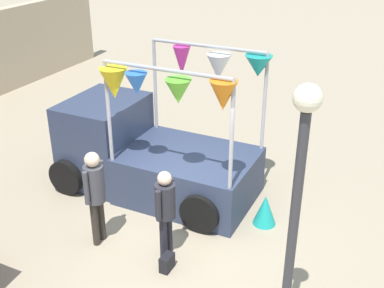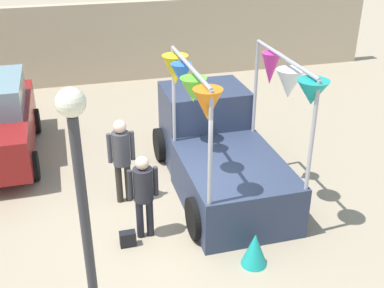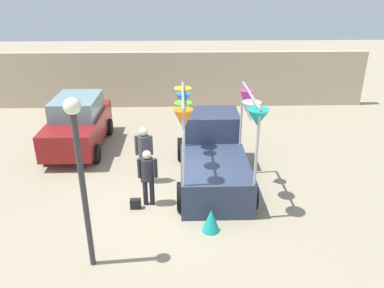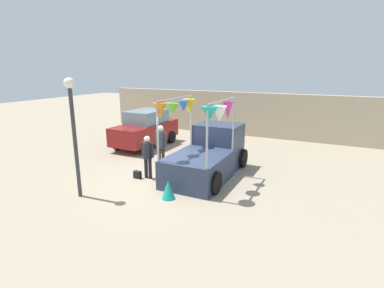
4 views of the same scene
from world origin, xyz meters
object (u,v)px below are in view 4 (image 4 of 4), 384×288
object	(u,v)px
vendor_truck	(209,152)
person_vendor	(161,142)
person_customer	(147,153)
handbag	(137,175)
folded_kite_bundle_teal	(168,190)
parked_car	(146,128)
street_lamp	(73,121)

from	to	relation	value
vendor_truck	person_vendor	size ratio (longest dim) A/B	2.33
person_customer	handbag	bearing A→B (deg)	-150.26
vendor_truck	handbag	xyz separation A→B (m)	(-2.17, -1.68, -0.74)
handbag	folded_kite_bundle_teal	xyz separation A→B (m)	(1.95, -1.03, 0.16)
vendor_truck	folded_kite_bundle_teal	world-z (taller)	vendor_truck
parked_car	person_vendor	size ratio (longest dim) A/B	2.25
person_customer	folded_kite_bundle_teal	world-z (taller)	person_customer
street_lamp	folded_kite_bundle_teal	bearing A→B (deg)	22.43
vendor_truck	street_lamp	distance (m)	5.02
handbag	street_lamp	bearing A→B (deg)	-108.09
parked_car	street_lamp	bearing A→B (deg)	-74.29
handbag	street_lamp	xyz separation A→B (m)	(-0.69, -2.13, 2.32)
person_customer	handbag	size ratio (longest dim) A/B	5.77
person_vendor	handbag	xyz separation A→B (m)	(-0.15, -1.45, -0.94)
vendor_truck	folded_kite_bundle_teal	size ratio (longest dim) A/B	6.89
person_customer	handbag	world-z (taller)	person_customer
person_customer	street_lamp	world-z (taller)	street_lamp
handbag	person_customer	bearing A→B (deg)	29.74
folded_kite_bundle_teal	vendor_truck	bearing A→B (deg)	85.40
person_vendor	handbag	size ratio (longest dim) A/B	6.34
street_lamp	folded_kite_bundle_teal	distance (m)	3.59
street_lamp	folded_kite_bundle_teal	xyz separation A→B (m)	(2.65, 1.09, -2.16)
parked_car	handbag	bearing A→B (deg)	-59.22
vendor_truck	parked_car	bearing A→B (deg)	152.19
parked_car	folded_kite_bundle_teal	distance (m)	6.80
parked_car	handbag	size ratio (longest dim) A/B	14.29
person_vendor	person_customer	bearing A→B (deg)	-80.88
folded_kite_bundle_teal	parked_car	bearing A→B (deg)	130.54
vendor_truck	person_vendor	bearing A→B (deg)	-173.56
person_customer	person_vendor	bearing A→B (deg)	99.12
person_vendor	street_lamp	bearing A→B (deg)	-103.29
parked_car	street_lamp	size ratio (longest dim) A/B	1.07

